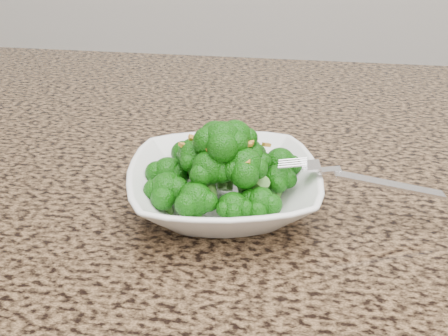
# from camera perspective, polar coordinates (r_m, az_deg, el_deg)

# --- Properties ---
(granite_counter) EXTENTS (1.64, 1.04, 0.03)m
(granite_counter) POSITION_cam_1_polar(r_m,az_deg,el_deg) (0.68, 14.14, -3.11)
(granite_counter) COLOR brown
(granite_counter) RESTS_ON cabinet
(bowl) EXTENTS (0.24, 0.24, 0.05)m
(bowl) POSITION_cam_1_polar(r_m,az_deg,el_deg) (0.60, 0.00, -2.10)
(bowl) COLOR white
(bowl) RESTS_ON granite_counter
(broccoli_pile) EXTENTS (0.18, 0.18, 0.07)m
(broccoli_pile) POSITION_cam_1_polar(r_m,az_deg,el_deg) (0.58, 0.00, 2.96)
(broccoli_pile) COLOR #13600B
(broccoli_pile) RESTS_ON bowl
(garlic_topping) EXTENTS (0.11, 0.11, 0.01)m
(garlic_topping) POSITION_cam_1_polar(r_m,az_deg,el_deg) (0.56, 0.00, 6.34)
(garlic_topping) COLOR #C08B2F
(garlic_topping) RESTS_ON broccoli_pile
(fork) EXTENTS (0.19, 0.06, 0.01)m
(fork) POSITION_cam_1_polar(r_m,az_deg,el_deg) (0.58, 11.07, -0.24)
(fork) COLOR silver
(fork) RESTS_ON bowl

